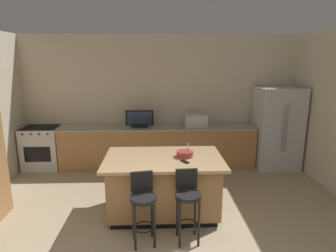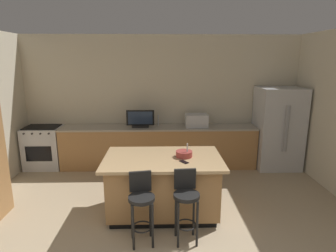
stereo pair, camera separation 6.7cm
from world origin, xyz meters
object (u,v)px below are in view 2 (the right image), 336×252
at_px(tv_monitor, 140,120).
at_px(fruit_bowl, 184,154).
at_px(refrigerator, 278,128).
at_px(cell_phone, 184,162).
at_px(bar_stool_right, 186,200).
at_px(bar_stool_left, 141,203).
at_px(range_oven, 44,147).
at_px(kitchen_island, 163,185).
at_px(microwave, 196,120).

relative_size(tv_monitor, fruit_bowl, 2.40).
bearing_deg(refrigerator, cell_phone, -136.49).
height_order(tv_monitor, fruit_bowl, tv_monitor).
height_order(refrigerator, bar_stool_right, refrigerator).
distance_m(bar_stool_left, fruit_bowl, 1.04).
bearing_deg(cell_phone, refrigerator, 9.79).
bearing_deg(bar_stool_right, range_oven, 133.24).
distance_m(kitchen_island, tv_monitor, 2.10).
xyz_separation_m(tv_monitor, cell_phone, (0.77, -2.16, -0.17)).
height_order(range_oven, cell_phone, range_oven).
relative_size(microwave, cell_phone, 3.20).
relative_size(range_oven, fruit_bowl, 3.75).
height_order(microwave, tv_monitor, tv_monitor).
height_order(bar_stool_right, cell_phone, bar_stool_right).
height_order(kitchen_island, bar_stool_left, bar_stool_left).
distance_m(fruit_bowl, cell_phone, 0.24).
xyz_separation_m(bar_stool_right, cell_phone, (0.01, 0.49, 0.34)).
distance_m(microwave, fruit_bowl, 2.02).
relative_size(kitchen_island, bar_stool_right, 1.84).
height_order(refrigerator, cell_phone, refrigerator).
bearing_deg(kitchen_island, range_oven, 142.54).
bearing_deg(refrigerator, fruit_bowl, -139.56).
height_order(refrigerator, fruit_bowl, refrigerator).
bearing_deg(fruit_bowl, cell_phone, -94.82).
height_order(range_oven, microwave, microwave).
height_order(kitchen_island, bar_stool_right, bar_stool_right).
xyz_separation_m(microwave, bar_stool_left, (-1.04, -2.72, -0.49)).
relative_size(kitchen_island, microwave, 3.71).
distance_m(kitchen_island, bar_stool_left, 0.78).
relative_size(range_oven, cell_phone, 6.24).
bearing_deg(microwave, range_oven, -179.98).
relative_size(bar_stool_left, fruit_bowl, 3.80).
xyz_separation_m(kitchen_island, microwave, (0.75, 2.01, 0.58)).
bearing_deg(range_oven, bar_stool_right, -42.84).
distance_m(refrigerator, cell_phone, 3.08).
xyz_separation_m(microwave, bar_stool_right, (-0.46, -2.70, -0.48)).
bearing_deg(bar_stool_left, refrigerator, 34.38).
bearing_deg(bar_stool_right, fruit_bowl, 83.83).
bearing_deg(range_oven, microwave, 0.02).
distance_m(range_oven, fruit_bowl, 3.57).
distance_m(bar_stool_right, fruit_bowl, 0.82).
xyz_separation_m(range_oven, cell_phone, (2.92, -2.21, 0.46)).
xyz_separation_m(range_oven, fruit_bowl, (2.94, -1.97, 0.50)).
height_order(microwave, bar_stool_right, microwave).
bearing_deg(range_oven, cell_phone, -37.12).
height_order(refrigerator, range_oven, refrigerator).
height_order(kitchen_island, refrigerator, refrigerator).
distance_m(tv_monitor, cell_phone, 2.30).
bearing_deg(bar_stool_right, refrigerator, 45.41).
height_order(kitchen_island, cell_phone, cell_phone).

